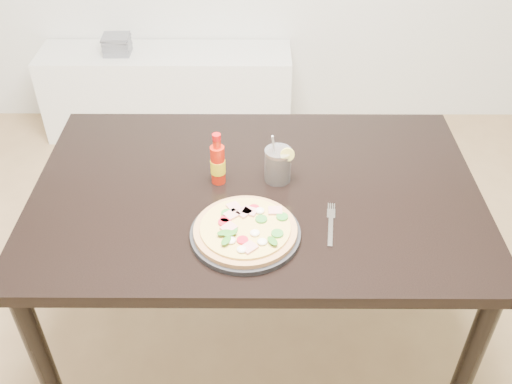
{
  "coord_description": "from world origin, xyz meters",
  "views": [
    {
      "loc": [
        -0.28,
        -0.86,
        1.86
      ],
      "look_at": [
        -0.29,
        0.42,
        0.83
      ],
      "focal_mm": 40.0,
      "sensor_mm": 36.0,
      "label": 1
    }
  ],
  "objects_px": {
    "hot_sauce_bottle": "(218,163)",
    "media_console": "(169,92)",
    "fork": "(331,223)",
    "pizza": "(245,229)",
    "dining_table": "(256,208)",
    "plate": "(245,234)",
    "cola_cup": "(278,165)"
  },
  "relations": [
    {
      "from": "plate",
      "to": "fork",
      "type": "relative_size",
      "value": 1.66
    },
    {
      "from": "hot_sauce_bottle",
      "to": "media_console",
      "type": "distance_m",
      "value": 1.65
    },
    {
      "from": "plate",
      "to": "pizza",
      "type": "bearing_deg",
      "value": 1.85
    },
    {
      "from": "pizza",
      "to": "cola_cup",
      "type": "xyz_separation_m",
      "value": [
        0.1,
        0.27,
        0.03
      ]
    },
    {
      "from": "pizza",
      "to": "cola_cup",
      "type": "distance_m",
      "value": 0.29
    },
    {
      "from": "fork",
      "to": "hot_sauce_bottle",
      "type": "bearing_deg",
      "value": 156.25
    },
    {
      "from": "cola_cup",
      "to": "media_console",
      "type": "height_order",
      "value": "cola_cup"
    },
    {
      "from": "dining_table",
      "to": "pizza",
      "type": "bearing_deg",
      "value": -97.55
    },
    {
      "from": "pizza",
      "to": "plate",
      "type": "bearing_deg",
      "value": -178.15
    },
    {
      "from": "plate",
      "to": "pizza",
      "type": "relative_size",
      "value": 1.07
    },
    {
      "from": "cola_cup",
      "to": "plate",
      "type": "bearing_deg",
      "value": -110.02
    },
    {
      "from": "dining_table",
      "to": "hot_sauce_bottle",
      "type": "height_order",
      "value": "hot_sauce_bottle"
    },
    {
      "from": "hot_sauce_bottle",
      "to": "cola_cup",
      "type": "distance_m",
      "value": 0.19
    },
    {
      "from": "pizza",
      "to": "fork",
      "type": "xyz_separation_m",
      "value": [
        0.25,
        0.05,
        -0.02
      ]
    },
    {
      "from": "cola_cup",
      "to": "fork",
      "type": "relative_size",
      "value": 0.92
    },
    {
      "from": "pizza",
      "to": "media_console",
      "type": "xyz_separation_m",
      "value": [
        -0.48,
        1.75,
        -0.53
      ]
    },
    {
      "from": "fork",
      "to": "pizza",
      "type": "bearing_deg",
      "value": -160.65
    },
    {
      "from": "plate",
      "to": "hot_sauce_bottle",
      "type": "bearing_deg",
      "value": 109.46
    },
    {
      "from": "hot_sauce_bottle",
      "to": "fork",
      "type": "distance_m",
      "value": 0.4
    },
    {
      "from": "fork",
      "to": "plate",
      "type": "bearing_deg",
      "value": -160.66
    },
    {
      "from": "plate",
      "to": "fork",
      "type": "bearing_deg",
      "value": 12.39
    },
    {
      "from": "cola_cup",
      "to": "media_console",
      "type": "xyz_separation_m",
      "value": [
        -0.58,
        1.48,
        -0.55
      ]
    },
    {
      "from": "plate",
      "to": "cola_cup",
      "type": "xyz_separation_m",
      "value": [
        0.1,
        0.27,
        0.05
      ]
    },
    {
      "from": "hot_sauce_bottle",
      "to": "pizza",
      "type": "bearing_deg",
      "value": -70.47
    },
    {
      "from": "dining_table",
      "to": "hot_sauce_bottle",
      "type": "bearing_deg",
      "value": 164.04
    },
    {
      "from": "plate",
      "to": "pizza",
      "type": "distance_m",
      "value": 0.02
    },
    {
      "from": "pizza",
      "to": "hot_sauce_bottle",
      "type": "xyz_separation_m",
      "value": [
        -0.09,
        0.25,
        0.04
      ]
    },
    {
      "from": "pizza",
      "to": "dining_table",
      "type": "bearing_deg",
      "value": 82.45
    },
    {
      "from": "pizza",
      "to": "hot_sauce_bottle",
      "type": "bearing_deg",
      "value": 109.53
    },
    {
      "from": "fork",
      "to": "media_console",
      "type": "bearing_deg",
      "value": 120.3
    },
    {
      "from": "dining_table",
      "to": "media_console",
      "type": "height_order",
      "value": "dining_table"
    },
    {
      "from": "hot_sauce_bottle",
      "to": "media_console",
      "type": "bearing_deg",
      "value": 104.78
    }
  ]
}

